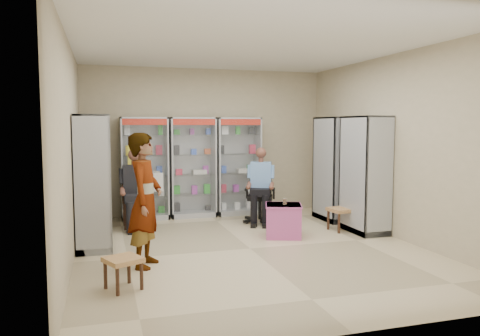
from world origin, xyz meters
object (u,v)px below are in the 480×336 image
object	(u,v)px
woven_stool_a	(341,219)
cabinet_left_far	(94,175)
cabinet_back_left	(145,168)
wooden_chair	(135,202)
cabinet_back_mid	(192,167)
cabinet_right_far	(334,169)
standing_man	(145,200)
cabinet_back_right	(238,166)
cabinet_left_near	(93,182)
cabinet_right_near	(365,175)
woven_stool_b	(123,273)
office_chair	(260,195)
seated_shopkeeper	(261,188)
pink_trunk	(283,221)

from	to	relation	value
woven_stool_a	cabinet_left_far	bearing A→B (deg)	165.00
cabinet_back_left	wooden_chair	xyz separation A→B (m)	(-0.25, -0.73, -0.53)
cabinet_back_mid	woven_stool_a	xyz separation A→B (m)	(2.25, -2.04, -0.80)
cabinet_right_far	standing_man	distance (m)	4.31
cabinet_back_left	cabinet_back_right	size ratio (longest dim) A/B	1.00
cabinet_left_near	wooden_chair	world-z (taller)	cabinet_left_near
cabinet_right_near	standing_man	distance (m)	3.92
cabinet_left_far	cabinet_left_near	world-z (taller)	same
cabinet_right_near	woven_stool_b	size ratio (longest dim) A/B	5.47
cabinet_back_left	wooden_chair	distance (m)	0.94
cabinet_right_far	cabinet_left_near	size ratio (longest dim) A/B	1.00
office_chair	woven_stool_b	xyz separation A→B (m)	(-2.67, -3.05, -0.34)
cabinet_right_near	seated_shopkeeper	xyz separation A→B (m)	(-1.46, 1.25, -0.33)
cabinet_left_far	office_chair	size ratio (longest dim) A/B	1.90
cabinet_back_left	seated_shopkeeper	size ratio (longest dim) A/B	1.49
cabinet_left_near	office_chair	bearing A→B (deg)	110.06
cabinet_back_left	wooden_chair	bearing A→B (deg)	-108.90
cabinet_left_near	woven_stool_a	size ratio (longest dim) A/B	5.00
cabinet_right_near	woven_stool_a	xyz separation A→B (m)	(-0.33, 0.19, -0.80)
wooden_chair	woven_stool_b	xyz separation A→B (m)	(-0.35, -3.25, -0.29)
cabinet_left_near	cabinet_back_mid	bearing A→B (deg)	137.20
cabinet_back_left	seated_shopkeeper	distance (m)	2.32
cabinet_left_near	cabinet_back_left	bearing A→B (deg)	155.39
woven_stool_b	standing_man	size ratio (longest dim) A/B	0.21
cabinet_back_left	office_chair	size ratio (longest dim) A/B	1.90
cabinet_right_far	cabinet_left_near	xyz separation A→B (m)	(-4.46, -0.90, 0.00)
cabinet_back_mid	cabinet_right_near	distance (m)	3.41
cabinet_back_left	cabinet_right_near	world-z (taller)	same
cabinet_right_near	woven_stool_a	bearing A→B (deg)	59.60
cabinet_back_right	office_chair	bearing A→B (deg)	-79.54
woven_stool_b	standing_man	world-z (taller)	standing_man
cabinet_back_mid	woven_stool_b	distance (m)	4.35
cabinet_left_near	woven_stool_a	xyz separation A→B (m)	(4.13, -0.01, -0.80)
cabinet_left_far	wooden_chair	bearing A→B (deg)	106.39
office_chair	woven_stool_a	bearing A→B (deg)	-21.70
cabinet_left_near	seated_shopkeeper	world-z (taller)	cabinet_left_near
cabinet_right_far	cabinet_left_near	distance (m)	4.55
cabinet_right_near	woven_stool_b	xyz separation A→B (m)	(-4.13, -1.75, -0.82)
pink_trunk	woven_stool_a	bearing A→B (deg)	6.61
wooden_chair	standing_man	size ratio (longest dim) A/B	0.54
seated_shopkeeper	cabinet_right_near	bearing A→B (deg)	-17.88
cabinet_back_right	woven_stool_b	size ratio (longest dim) A/B	5.47
cabinet_back_mid	pink_trunk	xyz separation A→B (m)	(1.11, -2.17, -0.73)
cabinet_back_mid	wooden_chair	bearing A→B (deg)	-148.69
cabinet_back_right	cabinet_back_left	bearing A→B (deg)	180.00
pink_trunk	cabinet_right_near	bearing A→B (deg)	-2.38
cabinet_back_right	seated_shopkeeper	size ratio (longest dim) A/B	1.49
cabinet_left_near	pink_trunk	distance (m)	3.08
wooden_chair	seated_shopkeeper	world-z (taller)	seated_shopkeeper
cabinet_right_far	pink_trunk	size ratio (longest dim) A/B	3.55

